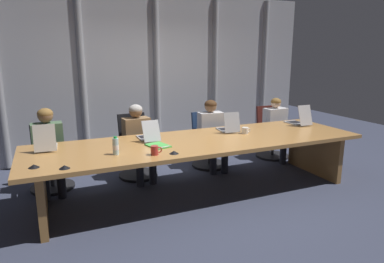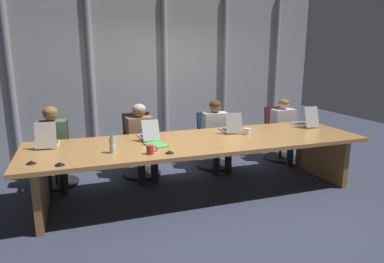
{
  "view_description": "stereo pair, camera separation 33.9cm",
  "coord_description": "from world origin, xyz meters",
  "px_view_note": "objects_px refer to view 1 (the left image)",
  "views": [
    {
      "loc": [
        -1.86,
        -4.0,
        1.89
      ],
      "look_at": [
        -0.08,
        0.11,
        0.85
      ],
      "focal_mm": 31.77,
      "sensor_mm": 36.0,
      "label": 1
    },
    {
      "loc": [
        -1.54,
        -4.12,
        1.89
      ],
      "look_at": [
        -0.08,
        0.11,
        0.85
      ],
      "focal_mm": 31.77,
      "sensor_mm": 36.0,
      "label": 2
    }
  ],
  "objects_px": {
    "person_left_mid": "(138,137)",
    "conference_mic_left_side": "(34,166)",
    "laptop_left_mid": "(148,135)",
    "person_left_end": "(48,145)",
    "office_chair_right_mid": "(271,138)",
    "person_center": "(212,130)",
    "coffee_mug_far": "(245,130)",
    "laptop_right_mid": "(298,120)",
    "water_bottle_primary": "(116,146)",
    "spiral_notepad": "(158,146)",
    "office_chair_left_end": "(50,165)",
    "office_chair_center": "(208,146)",
    "office_chair_left_mid": "(136,154)",
    "person_right_mid": "(278,125)",
    "coffee_mug_near": "(155,150)",
    "conference_mic_middle": "(64,167)",
    "laptop_center": "(228,127)",
    "conference_mic_right_side": "(174,152)",
    "laptop_left_end": "(46,144)"
  },
  "relations": [
    {
      "from": "person_left_mid",
      "to": "conference_mic_left_side",
      "type": "bearing_deg",
      "value": -54.36
    },
    {
      "from": "laptop_left_mid",
      "to": "person_left_end",
      "type": "height_order",
      "value": "person_left_end"
    },
    {
      "from": "office_chair_right_mid",
      "to": "laptop_left_mid",
      "type": "bearing_deg",
      "value": -73.06
    },
    {
      "from": "person_center",
      "to": "coffee_mug_far",
      "type": "bearing_deg",
      "value": 15.15
    },
    {
      "from": "laptop_right_mid",
      "to": "person_left_end",
      "type": "bearing_deg",
      "value": 82.23
    },
    {
      "from": "water_bottle_primary",
      "to": "spiral_notepad",
      "type": "height_order",
      "value": "water_bottle_primary"
    },
    {
      "from": "office_chair_left_end",
      "to": "office_chair_center",
      "type": "distance_m",
      "value": 2.49
    },
    {
      "from": "office_chair_left_mid",
      "to": "water_bottle_primary",
      "type": "height_order",
      "value": "office_chair_left_mid"
    },
    {
      "from": "office_chair_left_mid",
      "to": "person_center",
      "type": "xyz_separation_m",
      "value": [
        1.24,
        -0.16,
        0.3
      ]
    },
    {
      "from": "person_right_mid",
      "to": "laptop_right_mid",
      "type": "bearing_deg",
      "value": -4.57
    },
    {
      "from": "office_chair_left_mid",
      "to": "person_right_mid",
      "type": "bearing_deg",
      "value": 81.17
    },
    {
      "from": "coffee_mug_near",
      "to": "conference_mic_middle",
      "type": "height_order",
      "value": "coffee_mug_near"
    },
    {
      "from": "coffee_mug_near",
      "to": "person_right_mid",
      "type": "bearing_deg",
      "value": 25.0
    },
    {
      "from": "person_left_mid",
      "to": "person_right_mid",
      "type": "height_order",
      "value": "person_left_mid"
    },
    {
      "from": "water_bottle_primary",
      "to": "coffee_mug_far",
      "type": "height_order",
      "value": "water_bottle_primary"
    },
    {
      "from": "laptop_center",
      "to": "conference_mic_right_side",
      "type": "bearing_deg",
      "value": 129.52
    },
    {
      "from": "water_bottle_primary",
      "to": "person_left_mid",
      "type": "bearing_deg",
      "value": 63.15
    },
    {
      "from": "person_right_mid",
      "to": "conference_mic_middle",
      "type": "xyz_separation_m",
      "value": [
        -3.67,
        -1.35,
        0.14
      ]
    },
    {
      "from": "person_left_mid",
      "to": "person_center",
      "type": "xyz_separation_m",
      "value": [
        1.24,
        0.0,
        0.0
      ]
    },
    {
      "from": "laptop_center",
      "to": "conference_mic_middle",
      "type": "distance_m",
      "value": 2.48
    },
    {
      "from": "person_left_mid",
      "to": "conference_mic_right_side",
      "type": "height_order",
      "value": "person_left_mid"
    },
    {
      "from": "office_chair_left_mid",
      "to": "office_chair_center",
      "type": "height_order",
      "value": "office_chair_left_mid"
    },
    {
      "from": "person_center",
      "to": "water_bottle_primary",
      "type": "height_order",
      "value": "person_center"
    },
    {
      "from": "person_right_mid",
      "to": "coffee_mug_near",
      "type": "xyz_separation_m",
      "value": [
        -2.69,
        -1.25,
        0.18
      ]
    },
    {
      "from": "office_chair_left_end",
      "to": "office_chair_left_mid",
      "type": "bearing_deg",
      "value": 86.28
    },
    {
      "from": "laptop_left_mid",
      "to": "person_center",
      "type": "height_order",
      "value": "person_center"
    },
    {
      "from": "laptop_left_mid",
      "to": "conference_mic_left_side",
      "type": "bearing_deg",
      "value": 114.61
    },
    {
      "from": "laptop_left_end",
      "to": "spiral_notepad",
      "type": "height_order",
      "value": "laptop_left_end"
    },
    {
      "from": "office_chair_right_mid",
      "to": "person_left_mid",
      "type": "bearing_deg",
      "value": -84.79
    },
    {
      "from": "person_right_mid",
      "to": "conference_mic_middle",
      "type": "height_order",
      "value": "person_right_mid"
    },
    {
      "from": "coffee_mug_near",
      "to": "coffee_mug_far",
      "type": "xyz_separation_m",
      "value": [
        1.52,
        0.49,
        -0.01
      ]
    },
    {
      "from": "laptop_left_end",
      "to": "water_bottle_primary",
      "type": "relative_size",
      "value": 1.95
    },
    {
      "from": "laptop_left_mid",
      "to": "person_left_mid",
      "type": "height_order",
      "value": "person_left_mid"
    },
    {
      "from": "office_chair_left_end",
      "to": "office_chair_right_mid",
      "type": "height_order",
      "value": "office_chair_right_mid"
    },
    {
      "from": "office_chair_left_end",
      "to": "person_left_end",
      "type": "height_order",
      "value": "person_left_end"
    },
    {
      "from": "laptop_center",
      "to": "office_chair_right_mid",
      "type": "xyz_separation_m",
      "value": [
        1.32,
        0.7,
        -0.46
      ]
    },
    {
      "from": "office_chair_center",
      "to": "person_left_end",
      "type": "bearing_deg",
      "value": -89.52
    },
    {
      "from": "laptop_left_end",
      "to": "person_center",
      "type": "bearing_deg",
      "value": -74.94
    },
    {
      "from": "conference_mic_left_side",
      "to": "spiral_notepad",
      "type": "xyz_separation_m",
      "value": [
        1.41,
        0.27,
        -0.01
      ]
    },
    {
      "from": "office_chair_left_mid",
      "to": "person_right_mid",
      "type": "height_order",
      "value": "person_right_mid"
    },
    {
      "from": "coffee_mug_far",
      "to": "conference_mic_right_side",
      "type": "bearing_deg",
      "value": -157.54
    },
    {
      "from": "laptop_left_end",
      "to": "conference_mic_right_side",
      "type": "relative_size",
      "value": 3.78
    },
    {
      "from": "conference_mic_left_side",
      "to": "conference_mic_right_side",
      "type": "xyz_separation_m",
      "value": [
        1.48,
        -0.11,
        0.0
      ]
    },
    {
      "from": "laptop_left_end",
      "to": "conference_mic_middle",
      "type": "height_order",
      "value": "laptop_left_end"
    },
    {
      "from": "laptop_center",
      "to": "conference_mic_left_side",
      "type": "xyz_separation_m",
      "value": [
        -2.63,
        -0.65,
        -0.04
      ]
    },
    {
      "from": "laptop_left_mid",
      "to": "office_chair_right_mid",
      "type": "xyz_separation_m",
      "value": [
        2.55,
        0.69,
        -0.46
      ]
    },
    {
      "from": "coffee_mug_near",
      "to": "office_chair_center",
      "type": "bearing_deg",
      "value": 45.7
    },
    {
      "from": "coffee_mug_near",
      "to": "spiral_notepad",
      "type": "distance_m",
      "value": 0.37
    },
    {
      "from": "laptop_center",
      "to": "person_right_mid",
      "type": "distance_m",
      "value": 1.44
    },
    {
      "from": "laptop_left_end",
      "to": "water_bottle_primary",
      "type": "xyz_separation_m",
      "value": [
        0.73,
        -0.55,
        0.03
      ]
    }
  ]
}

